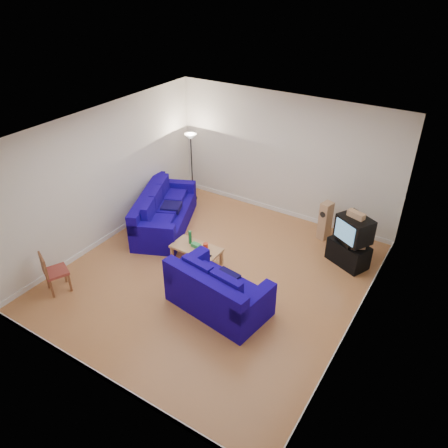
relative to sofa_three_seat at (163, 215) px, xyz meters
The scene contains 16 objects.
room 2.68m from the sofa_three_seat, 24.23° to the right, with size 6.01×6.51×3.21m.
sofa_three_seat is the anchor object (origin of this frame).
sofa_loveseat 3.34m from the sofa_three_seat, 33.00° to the right, with size 2.07×1.35×0.97m.
coffee_table 1.78m from the sofa_three_seat, 26.34° to the right, with size 1.12×0.56×0.41m.
bottle 1.58m from the sofa_three_seat, 27.64° to the right, with size 0.07×0.07×0.32m, color #197233.
tissue_box 1.77m from the sofa_three_seat, 26.31° to the right, with size 0.21×0.12×0.09m, color green.
red_canister 1.97m from the sofa_three_seat, 22.34° to the right, with size 0.11×0.11×0.15m, color red.
remote 2.19m from the sofa_three_seat, 24.58° to the right, with size 0.16×0.05×0.02m, color black.
tv_stand 4.57m from the sofa_three_seat, 12.34° to the left, with size 0.89×0.50×0.55m, color black.
av_receiver 4.55m from the sofa_three_seat, 12.17° to the left, with size 0.45×0.36×0.10m, color black.
television 4.64m from the sofa_three_seat, 12.09° to the left, with size 0.87×0.80×0.55m.
centre_speaker 4.68m from the sofa_three_seat, 12.36° to the left, with size 0.38×0.15×0.13m, color tan.
speaker_left 4.01m from the sofa_three_seat, 24.94° to the left, with size 0.29×0.34×0.96m.
speaker_right 4.74m from the sofa_three_seat, 11.18° to the left, with size 0.38×0.35×1.02m.
floor_lamp 2.07m from the sofa_three_seat, 98.82° to the left, with size 0.33×0.33×1.92m.
dining_chair 3.15m from the sofa_three_seat, 95.20° to the right, with size 0.58×0.58×0.92m.
Camera 1 is at (4.15, -6.21, 5.87)m, focal length 35.00 mm.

